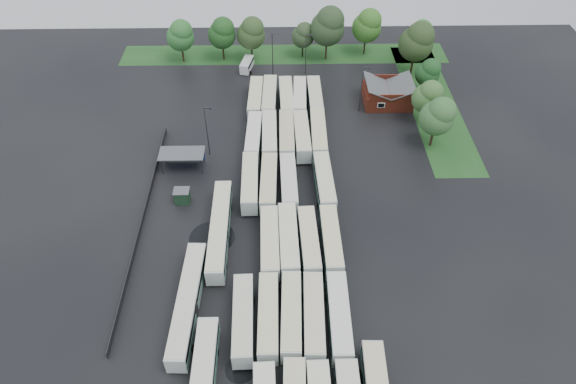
{
  "coord_description": "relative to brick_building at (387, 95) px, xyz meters",
  "views": [
    {
      "loc": [
        0.82,
        -51.56,
        62.04
      ],
      "look_at": [
        2.0,
        12.0,
        2.5
      ],
      "focal_mm": 32.0,
      "sensor_mm": 36.0,
      "label": 1
    }
  ],
  "objects": [
    {
      "name": "ground",
      "position": [
        -24.0,
        -42.77,
        -1.87
      ],
      "size": [
        160.0,
        160.0,
        0.0
      ],
      "primitive_type": "plane",
      "color": "black",
      "rests_on": "ground"
    },
    {
      "name": "artic_bus_west_b",
      "position": [
        -33.01,
        -38.78,
        0.17
      ],
      "size": [
        2.9,
        19.81,
        3.67
      ],
      "rotation": [
        0.0,
        0.0,
        0.0
      ],
      "color": "silver",
      "rests_on": "ground"
    },
    {
      "name": "bus_r5c0",
      "position": [
        -28.35,
        -0.86,
        0.15
      ],
      "size": [
        3.16,
        13.21,
        3.66
      ],
      "rotation": [
        0.0,
        0.0,
        -0.03
      ],
      "color": "silver",
      "rests_on": "ground"
    },
    {
      "name": "tree_east_4",
      "position": [
        9.79,
        18.55,
        3.48
      ],
      "size": [
        5.02,
        5.02,
        8.31
      ],
      "color": "#321F12",
      "rests_on": "ground"
    },
    {
      "name": "bus_r4c1",
      "position": [
        -25.28,
        -14.2,
        0.16
      ],
      "size": [
        2.99,
        13.3,
        3.69
      ],
      "rotation": [
        0.0,
        0.0,
        0.01
      ],
      "color": "silver",
      "rests_on": "ground"
    },
    {
      "name": "bus_r2c2",
      "position": [
        -22.11,
        -41.27,
        0.21
      ],
      "size": [
        3.24,
        13.62,
        3.77
      ],
      "rotation": [
        0.0,
        0.0,
        0.03
      ],
      "color": "silver",
      "rests_on": "ground"
    },
    {
      "name": "bus_r3c4",
      "position": [
        -15.61,
        -27.87,
        0.19
      ],
      "size": [
        3.33,
        13.53,
        3.74
      ],
      "rotation": [
        0.0,
        0.0,
        0.04
      ],
      "color": "silver",
      "rests_on": "ground"
    },
    {
      "name": "bus_r5c3",
      "position": [
        -18.95,
        -0.71,
        0.1
      ],
      "size": [
        3.19,
        12.92,
        3.57
      ],
      "rotation": [
        0.0,
        0.0,
        -0.04
      ],
      "color": "silver",
      "rests_on": "ground"
    },
    {
      "name": "tree_north_2",
      "position": [
        -29.67,
        19.19,
        5.24
      ],
      "size": [
        6.67,
        6.67,
        11.05
      ],
      "color": "#352516",
      "rests_on": "ground"
    },
    {
      "name": "lamp_post_nw",
      "position": [
        -36.63,
        -17.12,
        4.3
      ],
      "size": [
        1.64,
        0.32,
        10.63
      ],
      "color": "#2D2D30",
      "rests_on": "ground"
    },
    {
      "name": "bus_r5c1",
      "position": [
        -25.39,
        -0.74,
        0.2
      ],
      "size": [
        3.27,
        13.6,
        3.76
      ],
      "rotation": [
        0.0,
        0.0,
        -0.03
      ],
      "color": "silver",
      "rests_on": "ground"
    },
    {
      "name": "artic_bus_west_c",
      "position": [
        -36.35,
        -52.54,
        0.13
      ],
      "size": [
        3.45,
        19.5,
        3.6
      ],
      "rotation": [
        0.0,
        0.0,
        -0.04
      ],
      "color": "silver",
      "rests_on": "ground"
    },
    {
      "name": "bus_r5c4",
      "position": [
        -15.71,
        -1.04,
        0.17
      ],
      "size": [
        2.95,
        13.3,
        3.69
      ],
      "rotation": [
        0.0,
        0.0,
        0.01
      ],
      "color": "silver",
      "rests_on": "ground"
    },
    {
      "name": "bus_r3c1",
      "position": [
        -25.31,
        -27.89,
        0.15
      ],
      "size": [
        3.07,
        13.24,
        3.67
      ],
      "rotation": [
        0.0,
        0.0,
        -0.02
      ],
      "color": "silver",
      "rests_on": "ground"
    },
    {
      "name": "lamp_post_ne",
      "position": [
        -6.25,
        -3.1,
        4.18
      ],
      "size": [
        1.6,
        0.31,
        10.41
      ],
      "color": "#2D2D30",
      "rests_on": "ground"
    },
    {
      "name": "wash_shed",
      "position": [
        -41.2,
        -20.74,
        1.12
      ],
      "size": [
        8.2,
        4.2,
        3.58
      ],
      "color": "#2D2D30",
      "rests_on": "ground"
    },
    {
      "name": "tree_north_0",
      "position": [
        -46.26,
        18.83,
        4.99
      ],
      "size": [
        6.44,
        6.44,
        10.66
      ],
      "color": "#362514",
      "rests_on": "ground"
    },
    {
      "name": "bus_r1c2",
      "position": [
        -22.0,
        -54.85,
        0.12
      ],
      "size": [
        3.1,
        13.02,
        3.6
      ],
      "rotation": [
        0.0,
        0.0,
        -0.03
      ],
      "color": "silver",
      "rests_on": "ground"
    },
    {
      "name": "puddle_2",
      "position": [
        -34.44,
        -38.7,
        -1.86
      ],
      "size": [
        7.41,
        7.41,
        0.01
      ],
      "primitive_type": "cylinder",
      "color": "black",
      "rests_on": "ground"
    },
    {
      "name": "tree_east_1",
      "position": [
        6.26,
        -7.63,
        4.49
      ],
      "size": [
        5.97,
        5.97,
        9.88
      ],
      "color": "black",
      "rests_on": "ground"
    },
    {
      "name": "lamp_post_back_e",
      "position": [
        -17.01,
        12.53,
        3.82
      ],
      "size": [
        1.51,
        0.29,
        9.79
      ],
      "color": "#2D2D30",
      "rests_on": "ground"
    },
    {
      "name": "grass_strip_east",
      "position": [
        10.0,
        0.03,
        -1.86
      ],
      "size": [
        10.0,
        50.0,
        0.01
      ],
      "primitive_type": "cube",
      "color": "#1E4D1B",
      "rests_on": "ground"
    },
    {
      "name": "tree_north_4",
      "position": [
        -11.66,
        19.29,
        6.74
      ],
      "size": [
        8.08,
        8.08,
        13.38
      ],
      "color": "#372B1C",
      "rests_on": "ground"
    },
    {
      "name": "bus_r2c1",
      "position": [
        -25.02,
        -41.69,
        0.17
      ],
      "size": [
        3.13,
        13.37,
        3.7
      ],
      "rotation": [
        0.0,
        0.0,
        0.02
      ],
      "color": "silver",
      "rests_on": "ground"
    },
    {
      "name": "bus_r4c0",
      "position": [
        -28.34,
        -14.34,
        0.12
      ],
      "size": [
        3.15,
        13.04,
        3.61
      ],
      "rotation": [
        0.0,
        0.0,
        -0.03
      ],
      "color": "silver",
      "rests_on": "ground"
    },
    {
      "name": "bus_r3c0",
      "position": [
        -28.57,
        -27.71,
        0.18
      ],
      "size": [
        3.04,
        13.4,
        3.72
      ],
      "rotation": [
        0.0,
        0.0,
        0.02
      ],
      "color": "silver",
      "rests_on": "ground"
    },
    {
      "name": "west_fence",
      "position": [
        -46.2,
        -34.77,
        -1.27
      ],
      "size": [
        0.1,
        50.0,
        1.2
      ],
      "primitive_type": "cube",
      "color": "#2D2D30",
      "rests_on": "ground"
    },
    {
      "name": "tree_east_2",
      "position": [
        8.83,
        2.97,
        3.8
      ],
      "size": [
        5.32,
        5.32,
        8.8
      ],
      "color": "black",
      "rests_on": "ground"
    },
    {
      "name": "tree_north_5",
      "position": [
        -2.01,
        21.81,
        5.62
      ],
      "size": [
        7.03,
        7.03,
        11.64
      ],
      "color": "#2E2318",
      "rests_on": "ground"
    },
    {
      "name": "bus_r4c3",
      "position": [
        -19.0,
        -14.36,
        0.19
      ],
      "size": [
        3.2,
        13.47,
        3.73
      ],
      "rotation": [
        0.0,
        0.0,
        0.03
      ],
      "color": "silver",
      "rests_on": "ground"
    },
    {
      "name": "lamp_post_back_w",
      "position": [
        -24.58,
        11.26,
        4.42
      ],
      "size": [
        1.67,
        0.32,
        10.82
      ],
      "color": "#2D2D30",
      "rests_on": "ground"
    },
    {
      "name": "bus_r1c4",
      "position": [
        -15.51,
        -55.22,
        0.16
      ],
      "size": [
        2.99,
        13.28,
        3.69
      ],
      "rotation": [
        0.0,
        0.0,
        -0.01
      ],
      "color": "silver",
      "rests_on": "ground"
    },
    {
      "name": "tree_east_0",
      "position": [
        6.36,
        -15.29,
        5.16
      ],
      "size": [
        6.6,
        6.6,
        10.93
      ],
      "color": "#342318",
      "rests_on": "ground"
    },
    {
      "name": "bus_r1c1",
      "position": [
        -25.13,
        -55.02,
        0.11
      ],
      "size": [
        2.77,
        12.93,
        3.6
      ],
      "rotation": [
        0.0,
        0.0,
        -0.0
      ],
      "color": "silver",
      "rests_on": "ground"
    },
    {
      "name": "bus_r1c3",
      "position": [
        -18.94,
        -55.13,
        0.13
      ],
      "size": [
        3.16,
        13.12,
        3.63
      ],
      "rotation": [
        0.0,
        0.0,
        -0.03
      ],
      "color": "silver",
      "rests_on": "ground"
    },
    {
      "name": "tree_north_1",
      "position": [
        -36.58,
        19.7,
        5.09
      ],
      "size": [
        6.52,
        6.52,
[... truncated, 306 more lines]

